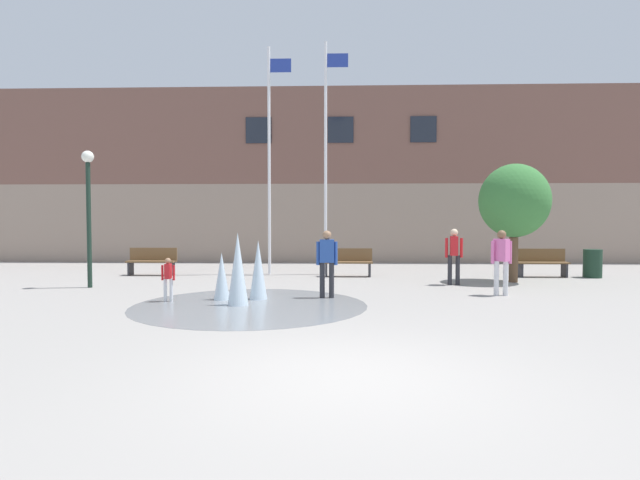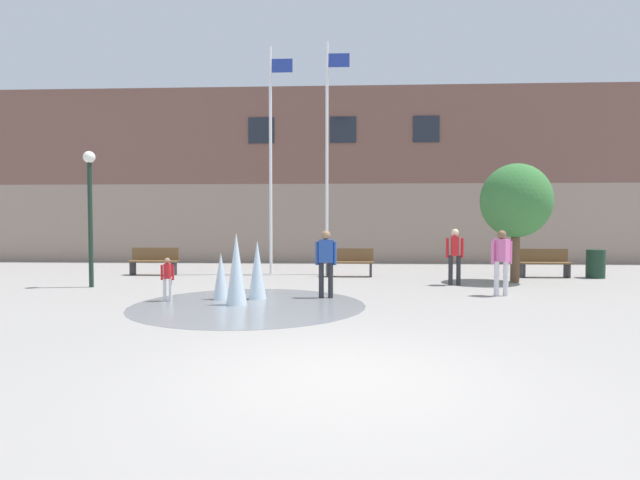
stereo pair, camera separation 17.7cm
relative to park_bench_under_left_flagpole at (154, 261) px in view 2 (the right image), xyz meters
The scene contains 15 objects.
ground_plane 12.31m from the park_bench_under_left_flagpole, 59.18° to the right, with size 100.00×100.00×0.00m, color gray.
library_building 10.72m from the park_bench_under_left_flagpole, 51.83° to the left, with size 36.00×6.05×7.54m.
splash_fountain 6.77m from the park_bench_under_left_flagpole, 52.93° to the right, with size 5.04×5.04×1.57m.
park_bench_under_left_flagpole is the anchor object (origin of this frame).
park_bench_center 6.51m from the park_bench_under_left_flagpole, ahead, with size 1.60×0.44×0.91m.
park_bench_far_right 12.76m from the park_bench_under_left_flagpole, ahead, with size 1.60×0.44×0.91m.
child_running 5.83m from the park_bench_under_left_flagpole, 66.06° to the right, with size 0.31×0.22×0.99m.
teen_by_trashcan 9.72m from the park_bench_under_left_flagpole, 13.15° to the right, with size 0.50×0.36×1.59m.
adult_in_red 10.97m from the park_bench_under_left_flagpole, 22.32° to the right, with size 0.50×0.39×1.59m.
adult_watching 7.56m from the park_bench_under_left_flagpole, 38.30° to the right, with size 0.50×0.21×1.59m.
flagpole_left 5.31m from the park_bench_under_left_flagpole, ahead, with size 0.80×0.10×7.63m.
flagpole_right 6.87m from the park_bench_under_left_flagpole, ahead, with size 0.80×0.10×7.78m.
lamp_post_left_lane 3.69m from the park_bench_under_left_flagpole, 100.39° to the right, with size 0.32×0.32×3.70m.
trash_can 14.32m from the park_bench_under_left_flagpole, ahead, with size 0.56×0.56×0.90m, color #193323.
street_tree_near_building 11.62m from the park_bench_under_left_flagpole, ahead, with size 2.03×2.03×3.49m.
Camera 2 is at (0.02, -5.78, 1.83)m, focal length 28.00 mm.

